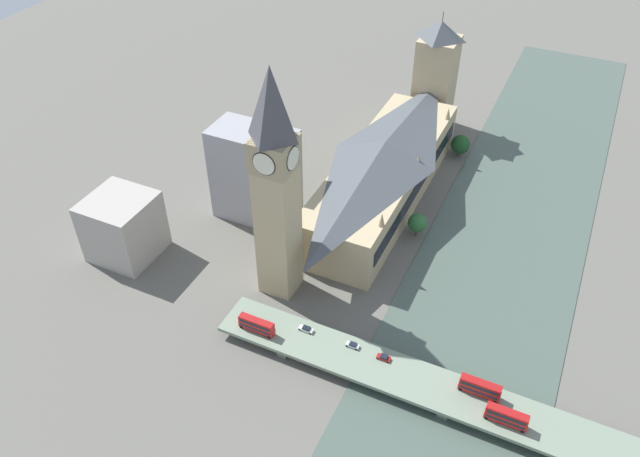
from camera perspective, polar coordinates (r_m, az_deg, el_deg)
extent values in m
plane|color=#605E56|center=(239.01, 8.82, 0.64)|extent=(600.00, 600.00, 0.00)
cube|color=#47564C|center=(234.96, 16.52, -1.53)|extent=(54.66, 360.00, 0.30)
cube|color=tan|center=(243.24, 5.78, 4.57)|extent=(28.53, 100.96, 19.24)
cube|color=black|center=(239.41, 9.02, 3.88)|extent=(0.40, 92.88, 5.77)
pyramid|color=#474C51|center=(235.91, 5.99, 7.20)|extent=(27.96, 98.94, 7.25)
cone|color=#9E8966|center=(265.48, 11.64, 10.26)|extent=(2.20, 2.20, 5.00)
cone|color=#9E8966|center=(233.38, 9.03, 6.17)|extent=(2.20, 2.20, 5.00)
cone|color=#9E8966|center=(203.46, 5.67, 0.82)|extent=(2.20, 2.20, 5.00)
cube|color=tan|center=(191.93, -3.89, 0.89)|extent=(11.15, 11.15, 57.63)
cube|color=tan|center=(178.01, -4.23, 6.87)|extent=(11.81, 11.81, 10.03)
cylinder|color=black|center=(175.66, -2.57, 6.45)|extent=(0.50, 7.35, 7.35)
cylinder|color=silver|center=(175.62, -2.53, 6.44)|extent=(0.62, 6.81, 6.81)
cylinder|color=black|center=(180.51, -5.84, 7.27)|extent=(0.50, 7.35, 7.35)
cylinder|color=silver|center=(180.57, -5.87, 7.28)|extent=(0.62, 6.81, 6.81)
cylinder|color=black|center=(182.24, -3.36, 7.76)|extent=(7.35, 0.50, 7.35)
cylinder|color=silver|center=(182.32, -3.34, 7.78)|extent=(6.81, 0.62, 6.81)
cylinder|color=black|center=(173.88, -5.13, 5.93)|extent=(7.35, 0.50, 7.35)
cylinder|color=silver|center=(173.79, -5.15, 5.91)|extent=(6.81, 0.62, 6.81)
pyramid|color=#424247|center=(169.93, -4.48, 11.38)|extent=(11.37, 11.37, 21.83)
cube|color=tan|center=(289.35, 10.42, 12.87)|extent=(16.22, 16.22, 42.33)
pyramid|color=#474C51|center=(279.29, 11.03, 17.41)|extent=(16.22, 16.22, 7.30)
cylinder|color=#333338|center=(277.26, 11.18, 18.48)|extent=(0.30, 0.30, 4.00)
cube|color=#5D6A59|center=(183.39, 11.66, -14.97)|extent=(3.00, 12.42, 3.10)
cube|color=#5D6A59|center=(192.90, -2.71, -10.14)|extent=(3.00, 12.42, 3.10)
cube|color=gray|center=(181.67, 11.75, -14.58)|extent=(141.33, 14.61, 1.20)
cube|color=red|center=(178.02, 16.62, -16.36)|extent=(11.24, 2.51, 1.99)
cube|color=black|center=(177.70, 16.64, -16.29)|extent=(10.12, 2.57, 0.88)
cube|color=red|center=(176.28, 16.75, -15.97)|extent=(11.02, 2.51, 2.34)
cube|color=black|center=(176.19, 16.76, -15.94)|extent=(10.12, 2.57, 1.12)
cube|color=#A01515|center=(175.28, 16.83, -15.73)|extent=(10.90, 2.39, 0.16)
cylinder|color=black|center=(179.37, 15.11, -15.81)|extent=(1.02, 0.28, 1.02)
cylinder|color=black|center=(178.01, 14.94, -16.38)|extent=(1.02, 0.28, 1.02)
cylinder|color=black|center=(179.59, 18.15, -16.65)|extent=(1.02, 0.28, 1.02)
cylinder|color=black|center=(178.24, 18.01, -17.23)|extent=(1.02, 0.28, 1.02)
cube|color=red|center=(181.59, 14.36, -14.14)|extent=(11.48, 2.53, 2.04)
cube|color=black|center=(181.26, 14.38, -14.06)|extent=(10.33, 2.59, 0.90)
cube|color=red|center=(179.84, 14.48, -13.72)|extent=(11.25, 2.53, 2.40)
cube|color=black|center=(179.74, 14.48, -13.70)|extent=(10.33, 2.59, 1.15)
cube|color=#A01515|center=(178.84, 14.54, -13.47)|extent=(11.14, 2.40, 0.16)
cylinder|color=black|center=(183.20, 12.89, -13.60)|extent=(1.06, 0.28, 1.06)
cylinder|color=black|center=(181.78, 12.70, -14.14)|extent=(1.06, 0.28, 1.06)
cylinder|color=black|center=(182.97, 15.89, -14.46)|extent=(1.06, 0.28, 1.06)
cylinder|color=black|center=(181.56, 15.72, -15.01)|extent=(1.06, 0.28, 1.06)
cube|color=red|center=(191.35, -5.80, -8.99)|extent=(11.49, 2.46, 1.93)
cube|color=black|center=(191.06, -5.80, -8.92)|extent=(10.34, 2.52, 0.85)
cube|color=red|center=(189.78, -5.84, -8.57)|extent=(11.26, 2.46, 2.27)
cube|color=black|center=(189.70, -5.84, -8.55)|extent=(10.34, 2.52, 1.09)
cube|color=#A01515|center=(188.88, -5.86, -8.33)|extent=(11.15, 2.34, 0.16)
cylinder|color=black|center=(194.44, -6.87, -8.46)|extent=(1.11, 0.28, 1.11)
cylinder|color=black|center=(193.22, -7.21, -8.90)|extent=(1.11, 0.28, 1.11)
cylinder|color=black|center=(190.92, -4.36, -9.41)|extent=(1.11, 0.28, 1.11)
cylinder|color=black|center=(189.67, -4.69, -9.87)|extent=(1.11, 0.28, 1.11)
cube|color=silver|center=(191.06, -1.29, -9.20)|extent=(4.55, 1.72, 0.72)
cube|color=black|center=(190.54, -1.25, -9.08)|extent=(2.36, 1.55, 0.57)
cylinder|color=black|center=(192.27, -1.68, -8.92)|extent=(0.64, 0.22, 0.64)
cylinder|color=black|center=(191.37, -1.88, -9.23)|extent=(0.64, 0.22, 0.64)
cylinder|color=black|center=(191.18, -0.69, -9.27)|extent=(0.64, 0.22, 0.64)
cylinder|color=black|center=(190.27, -0.89, -9.59)|extent=(0.64, 0.22, 0.64)
cube|color=silver|center=(187.26, 3.00, -10.62)|extent=(4.05, 1.70, 0.64)
cube|color=black|center=(186.80, 3.04, -10.52)|extent=(2.11, 1.53, 0.48)
cylinder|color=black|center=(188.23, 2.65, -10.35)|extent=(0.72, 0.22, 0.72)
cylinder|color=black|center=(187.32, 2.47, -10.67)|extent=(0.72, 0.22, 0.72)
cylinder|color=black|center=(187.55, 3.52, -10.64)|extent=(0.72, 0.22, 0.72)
cylinder|color=black|center=(186.64, 3.34, -10.97)|extent=(0.72, 0.22, 0.72)
cube|color=maroon|center=(185.10, 5.84, -11.68)|extent=(4.04, 1.82, 0.60)
cube|color=black|center=(184.62, 5.89, -11.57)|extent=(2.10, 1.64, 0.58)
cylinder|color=black|center=(186.04, 5.46, -11.38)|extent=(0.62, 0.22, 0.62)
cylinder|color=black|center=(185.05, 5.27, -11.75)|extent=(0.62, 0.22, 0.62)
cylinder|color=black|center=(185.49, 6.39, -11.69)|extent=(0.62, 0.22, 0.62)
cylinder|color=black|center=(184.50, 6.21, -12.05)|extent=(0.62, 0.22, 0.62)
cube|color=#A39E93|center=(226.26, -17.55, 0.15)|extent=(21.50, 21.71, 22.94)
cube|color=#939399|center=(230.23, -5.93, 4.92)|extent=(30.37, 16.80, 36.55)
cylinder|color=brown|center=(279.22, 12.57, 6.72)|extent=(0.70, 0.70, 2.09)
sphere|color=#1E4C23|center=(276.84, 12.70, 7.51)|extent=(8.22, 8.22, 8.22)
cylinder|color=brown|center=(231.75, 8.77, -0.33)|extent=(0.70, 0.70, 2.97)
sphere|color=#2D6633|center=(228.96, 8.87, 0.52)|extent=(6.94, 6.94, 6.94)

